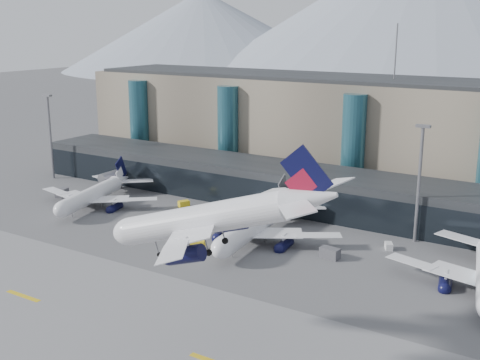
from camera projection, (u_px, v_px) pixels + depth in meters
name	position (u px, v px, depth m)	size (l,w,h in m)	color
ground	(168.00, 291.00, 106.47)	(900.00, 900.00, 0.00)	#515154
runway_strip	(108.00, 325.00, 94.12)	(400.00, 40.00, 0.04)	slate
runway_markings	(108.00, 325.00, 94.11)	(128.00, 1.00, 0.02)	gold
concourse	(309.00, 190.00, 152.75)	(170.00, 27.00, 10.00)	black
terminal_main	(282.00, 123.00, 189.39)	(130.00, 30.00, 31.00)	gray
teal_towers	(287.00, 139.00, 171.49)	(116.40, 19.40, 46.00)	#255867
lightmast_left	(50.00, 132.00, 180.59)	(3.00, 1.20, 25.60)	slate
lightmast_mid	(419.00, 177.00, 127.09)	(3.00, 1.20, 25.60)	slate
hero_jet	(224.00, 210.00, 81.42)	(36.51, 36.62, 11.88)	white
jet_parked_left	(98.00, 188.00, 156.80)	(34.64, 35.66, 11.46)	white
jet_parked_mid	(260.00, 216.00, 132.10)	(39.25, 38.86, 12.69)	white
veh_a	(89.00, 198.00, 159.44)	(3.45, 1.94, 1.94)	silver
veh_b	(184.00, 204.00, 155.17)	(2.75, 1.69, 1.59)	yellow
veh_c	(330.00, 253.00, 120.98)	(3.95, 2.08, 2.19)	#4E4D53
veh_f	(62.00, 193.00, 164.26)	(3.88, 2.05, 2.17)	#4E4D53
veh_g	(389.00, 246.00, 125.82)	(2.45, 1.43, 1.43)	silver
veh_h	(195.00, 245.00, 125.10)	(4.14, 2.18, 2.29)	yellow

